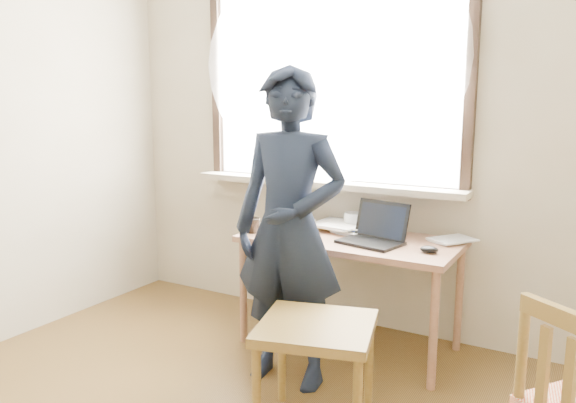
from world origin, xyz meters
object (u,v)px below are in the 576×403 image
Objects in this scene: work_chair at (316,340)px; person at (290,229)px; mug_white at (354,221)px; desk at (350,249)px; laptop at (375,233)px; mug_dark at (252,225)px.

work_chair is 0.37× the size of person.
mug_white is 1.17m from work_chair.
person reaches higher than work_chair.
laptop is at bearing -11.37° from desk.
mug_white is at bearing 82.05° from person.
laptop reaches higher than work_chair.
laptop is 0.23× the size of person.
desk is 0.58m from person.
mug_white is 0.75m from person.
person is (-0.27, -0.50, 0.09)m from laptop.
mug_white reaches higher than desk.
mug_dark is at bearing -168.26° from laptop.
desk is 0.92m from work_chair.
work_chair is 0.62m from person.
desk is at bearing 73.56° from person.
laptop is 0.90m from work_chair.
desk is 3.30× the size of laptop.
laptop is 2.87× the size of mug_white.
desk is 9.48× the size of mug_white.
mug_white is at bearing 38.97° from mug_dark.
person reaches higher than mug_white.
desk is 0.21m from laptop.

